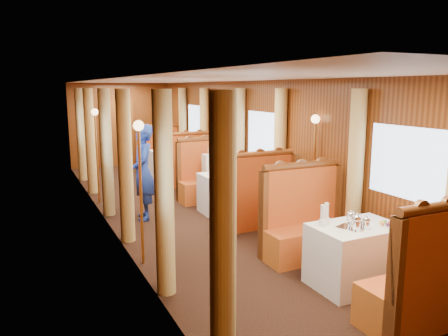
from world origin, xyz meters
TOP-DOWN VIEW (x-y plane):
  - floor at (0.00, 0.00)m, footprint 3.00×12.00m
  - ceiling at (0.00, 0.00)m, footprint 3.00×12.00m
  - wall_far at (0.00, 6.00)m, footprint 3.00×0.01m
  - wall_left at (-1.50, 0.00)m, footprint 0.01×12.00m
  - wall_right at (1.50, 0.00)m, footprint 0.01×12.00m
  - doorway_far at (0.00, 5.97)m, footprint 0.80×0.04m
  - table_near at (0.75, -3.50)m, footprint 1.05×0.72m
  - banquette_near_fwd at (0.75, -4.51)m, footprint 1.30×0.55m
  - banquette_near_aft at (0.75, -2.49)m, footprint 1.30×0.55m
  - table_mid at (0.75, 0.00)m, footprint 1.05×0.72m
  - banquette_mid_fwd at (0.75, -1.01)m, footprint 1.30×0.55m
  - banquette_mid_aft at (0.75, 1.01)m, footprint 1.30×0.55m
  - table_far at (0.75, 3.50)m, footprint 1.05×0.72m
  - banquette_far_fwd at (0.75, 2.49)m, footprint 1.30×0.55m
  - banquette_far_aft at (0.75, 4.51)m, footprint 1.30×0.55m
  - tea_tray at (0.65, -3.52)m, footprint 0.41×0.36m
  - teapot_left at (0.60, -3.64)m, footprint 0.21×0.17m
  - teapot_right at (0.74, -3.65)m, footprint 0.17×0.14m
  - teapot_back at (0.67, -3.47)m, footprint 0.20×0.18m
  - fruit_plate at (1.05, -3.66)m, footprint 0.23×0.23m
  - cup_inboard at (0.35, -3.35)m, footprint 0.08×0.08m
  - cup_outboard at (0.44, -3.30)m, footprint 0.08×0.08m
  - rose_vase_mid at (0.79, 0.00)m, footprint 0.06×0.06m
  - rose_vase_far at (0.71, 3.47)m, footprint 0.06×0.06m
  - window_left_near at (-1.49, -3.50)m, footprint 0.01×1.20m
  - curtain_left_near_a at (-1.38, -4.28)m, footprint 0.22×0.22m
  - curtain_left_near_b at (-1.38, -2.72)m, footprint 0.22×0.22m
  - window_right_near at (1.49, -3.50)m, footprint 0.01×1.20m
  - curtain_right_near_b at (1.38, -2.72)m, footprint 0.22×0.22m
  - window_left_mid at (-1.49, 0.00)m, footprint 0.01×1.20m
  - curtain_left_mid_a at (-1.38, -0.78)m, footprint 0.22×0.22m
  - curtain_left_mid_b at (-1.38, 0.78)m, footprint 0.22×0.22m
  - window_right_mid at (1.49, 0.00)m, footprint 0.01×1.20m
  - curtain_right_mid_a at (1.38, -0.78)m, footprint 0.22×0.22m
  - curtain_right_mid_b at (1.38, 0.78)m, footprint 0.22×0.22m
  - window_left_far at (-1.49, 3.50)m, footprint 0.01×1.20m
  - curtain_left_far_a at (-1.38, 2.72)m, footprint 0.22×0.22m
  - curtain_left_far_b at (-1.38, 4.28)m, footprint 0.22×0.22m
  - window_right_far at (1.49, 3.50)m, footprint 0.01×1.20m
  - curtain_right_far_a at (1.38, 2.72)m, footprint 0.22×0.22m
  - curtain_right_far_b at (1.38, 4.28)m, footprint 0.22×0.22m
  - sconce_left_fore at (-1.40, -1.75)m, footprint 0.14×0.14m
  - sconce_right_fore at (1.40, -1.75)m, footprint 0.14×0.14m
  - sconce_left_aft at (-1.40, 1.75)m, footprint 0.14×0.14m
  - sconce_right_aft at (1.40, 1.75)m, footprint 0.14×0.14m
  - steward at (-0.84, 0.26)m, footprint 0.52×0.69m
  - passenger at (0.75, 0.74)m, footprint 0.40×0.44m

SIDE VIEW (x-z plane):
  - floor at x=0.00m, z-range -0.01..0.01m
  - table_near at x=0.75m, z-range 0.00..0.75m
  - table_mid at x=0.75m, z-range 0.00..0.75m
  - table_far at x=0.75m, z-range 0.00..0.75m
  - banquette_near_fwd at x=0.75m, z-range -0.25..1.09m
  - banquette_near_aft at x=0.75m, z-range -0.25..1.09m
  - banquette_mid_fwd at x=0.75m, z-range -0.25..1.09m
  - banquette_mid_aft at x=0.75m, z-range -0.25..1.09m
  - banquette_far_fwd at x=0.75m, z-range -0.25..1.09m
  - banquette_far_aft at x=0.75m, z-range -0.25..1.09m
  - passenger at x=0.75m, z-range 0.36..1.12m
  - tea_tray at x=0.65m, z-range 0.75..0.76m
  - fruit_plate at x=1.05m, z-range 0.74..0.80m
  - teapot_right at x=0.74m, z-range 0.75..0.87m
  - teapot_back at x=0.67m, z-range 0.75..0.88m
  - teapot_left at x=0.60m, z-range 0.75..0.90m
  - cup_inboard at x=0.35m, z-range 0.72..0.99m
  - cup_outboard at x=0.44m, z-range 0.72..0.99m
  - steward at x=-0.84m, z-range 0.00..1.73m
  - rose_vase_mid at x=0.79m, z-range 0.75..1.11m
  - rose_vase_far at x=0.71m, z-range 0.75..1.11m
  - doorway_far at x=0.00m, z-range 0.00..2.00m
  - curtain_left_near_a at x=-1.38m, z-range 0.00..2.35m
  - curtain_left_near_b at x=-1.38m, z-range 0.00..2.35m
  - curtain_right_near_b at x=1.38m, z-range 0.00..2.35m
  - curtain_left_mid_a at x=-1.38m, z-range 0.00..2.35m
  - curtain_left_mid_b at x=-1.38m, z-range 0.00..2.35m
  - curtain_right_mid_a at x=1.38m, z-range 0.00..2.35m
  - curtain_right_mid_b at x=1.38m, z-range 0.00..2.35m
  - curtain_left_far_a at x=-1.38m, z-range 0.00..2.35m
  - curtain_left_far_b at x=-1.38m, z-range 0.00..2.35m
  - curtain_right_far_a at x=1.38m, z-range 0.00..2.35m
  - curtain_right_far_b at x=1.38m, z-range 0.00..2.35m
  - wall_far at x=0.00m, z-range 0.00..2.50m
  - wall_left at x=-1.50m, z-range 0.00..2.50m
  - wall_right at x=1.50m, z-range 0.00..2.50m
  - sconce_left_fore at x=-1.40m, z-range 0.41..2.36m
  - sconce_right_fore at x=1.40m, z-range 0.41..2.36m
  - sconce_left_aft at x=-1.40m, z-range 0.41..2.36m
  - sconce_right_aft at x=1.40m, z-range 0.41..2.36m
  - window_left_near at x=-1.49m, z-range 1.00..1.90m
  - window_right_near at x=1.49m, z-range 1.00..1.90m
  - window_left_mid at x=-1.49m, z-range 1.00..1.90m
  - window_right_mid at x=1.49m, z-range 1.00..1.90m
  - window_left_far at x=-1.49m, z-range 1.00..1.90m
  - window_right_far at x=1.49m, z-range 1.00..1.90m
  - ceiling at x=0.00m, z-range 2.49..2.51m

